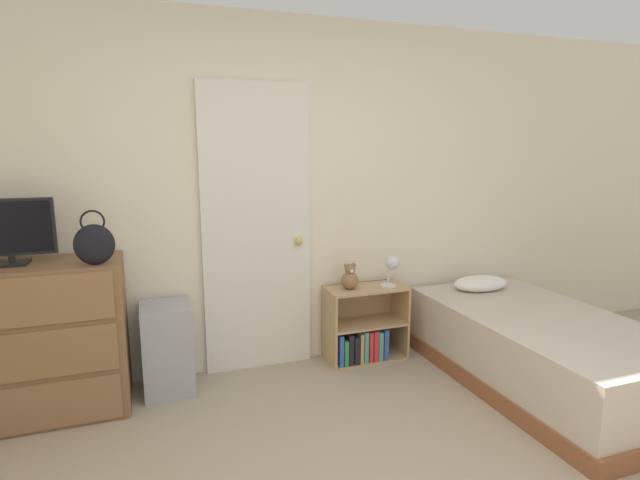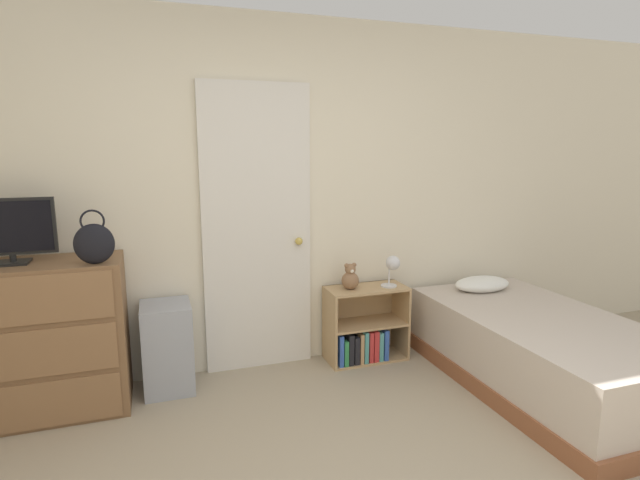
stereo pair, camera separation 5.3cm
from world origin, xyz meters
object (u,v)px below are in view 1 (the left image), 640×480
object	(u,v)px
handbag	(94,244)
dresser	(30,342)
tv	(8,231)
desk_lamp	(392,265)
bed	(540,349)
storage_bin	(167,348)
teddy_bear	(350,278)
bookshelf	(362,333)

from	to	relation	value
handbag	dresser	bearing A→B (deg)	159.16
tv	desk_lamp	world-z (taller)	tv
handbag	bed	world-z (taller)	handbag
storage_bin	teddy_bear	distance (m)	1.39
dresser	bed	bearing A→B (deg)	-12.19
handbag	desk_lamp	size ratio (longest dim) A/B	1.32
dresser	bookshelf	world-z (taller)	dresser
dresser	teddy_bear	size ratio (longest dim) A/B	5.41
handbag	storage_bin	size ratio (longest dim) A/B	0.53
handbag	storage_bin	distance (m)	0.90
bookshelf	desk_lamp	distance (m)	0.58
handbag	bookshelf	xyz separation A→B (m)	(1.82, 0.25, -0.87)
storage_bin	dresser	bearing A→B (deg)	-175.10
bookshelf	desk_lamp	xyz separation A→B (m)	(0.22, -0.04, 0.53)
dresser	teddy_bear	world-z (taller)	dresser
desk_lamp	bed	bearing A→B (deg)	-43.99
desk_lamp	dresser	bearing A→B (deg)	-178.86
dresser	tv	xyz separation A→B (m)	(-0.05, 0.00, 0.68)
storage_bin	desk_lamp	xyz separation A→B (m)	(1.67, -0.02, 0.44)
storage_bin	handbag	bearing A→B (deg)	-149.03
bed	bookshelf	bearing A→B (deg)	141.60
dresser	storage_bin	distance (m)	0.81
tv	handbag	world-z (taller)	tv
teddy_bear	bed	size ratio (longest dim) A/B	0.11
desk_lamp	bed	distance (m)	1.18
handbag	desk_lamp	xyz separation A→B (m)	(2.05, 0.21, -0.34)
dresser	desk_lamp	xyz separation A→B (m)	(2.46, 0.05, 0.26)
teddy_bear	tv	bearing A→B (deg)	-177.61
desk_lamp	storage_bin	bearing A→B (deg)	179.36
bed	dresser	bearing A→B (deg)	167.81
handbag	teddy_bear	size ratio (longest dim) A/B	1.60
handbag	bookshelf	world-z (taller)	handbag
teddy_bear	bookshelf	bearing A→B (deg)	-0.83
dresser	bookshelf	distance (m)	2.25
tv	bed	distance (m)	3.48
bed	tv	bearing A→B (deg)	167.93
bookshelf	bed	bearing A→B (deg)	-38.40
dresser	teddy_bear	distance (m)	2.14
tv	storage_bin	world-z (taller)	tv
bookshelf	bed	size ratio (longest dim) A/B	0.32
bookshelf	teddy_bear	xyz separation A→B (m)	(-0.11, 0.00, 0.45)
storage_bin	bookshelf	xyz separation A→B (m)	(1.45, 0.02, -0.09)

